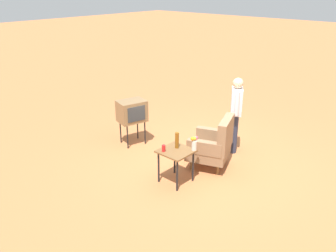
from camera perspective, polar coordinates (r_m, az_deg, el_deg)
The scene contains 8 objects.
ground_plane at distance 7.25m, azimuth 6.72°, elevation -5.76°, with size 60.00×60.00×0.00m, color #B76B3D.
armchair at distance 6.82m, azimuth 7.60°, elevation -3.01°, with size 0.99×1.00×1.06m.
side_table at distance 6.25m, azimuth 1.33°, elevation -4.85°, with size 0.56×0.56×0.64m.
tv_on_stand at distance 7.70m, azimuth -6.01°, elevation 2.42°, with size 0.70×0.58×1.03m.
person_standing at distance 7.41m, azimuth 11.19°, elevation 2.55°, with size 0.49×0.38×1.64m.
bottle_tall_amber at distance 6.24m, azimuth 1.49°, elevation -2.38°, with size 0.07×0.07×0.30m, color brown.
soda_can_red at distance 6.14m, azimuth -0.73°, elevation -3.70°, with size 0.07×0.07×0.12m, color red.
flower_vase at distance 6.17m, azimuth 4.37°, elevation -2.75°, with size 0.15×0.10×0.27m.
Camera 1 is at (5.26, 3.62, 3.43)m, focal length 36.79 mm.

